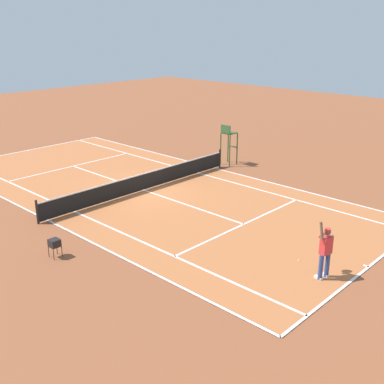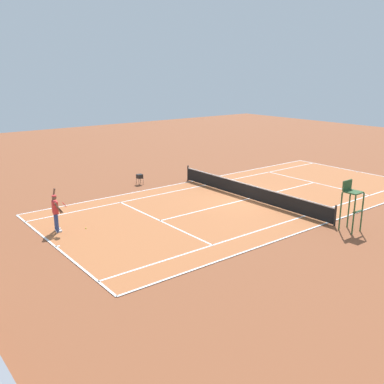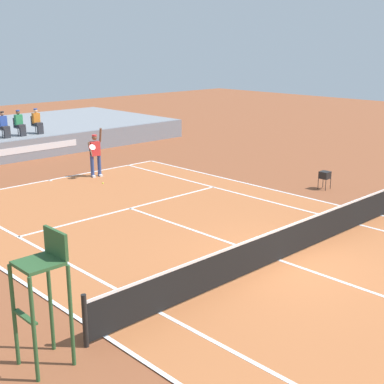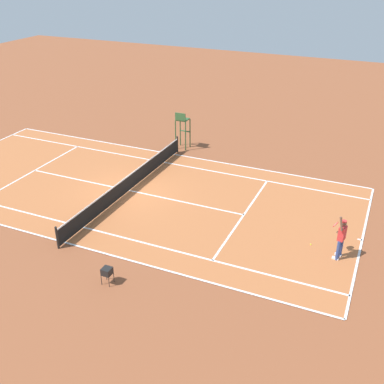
% 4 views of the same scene
% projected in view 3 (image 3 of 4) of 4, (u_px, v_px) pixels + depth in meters
% --- Properties ---
extents(ground_plane, '(80.00, 80.00, 0.00)m').
position_uv_depth(ground_plane, '(280.00, 261.00, 14.07)').
color(ground_plane, brown).
extents(court, '(11.08, 23.88, 0.03)m').
position_uv_depth(court, '(280.00, 261.00, 14.07)').
color(court, '#B76638').
rests_on(court, ground).
extents(net, '(11.98, 0.10, 1.07)m').
position_uv_depth(net, '(281.00, 242.00, 13.93)').
color(net, black).
rests_on(net, ground).
extents(barrier_wall, '(22.87, 0.25, 1.04)m').
position_uv_depth(barrier_wall, '(1.00, 153.00, 25.25)').
color(barrier_wall, gray).
rests_on(barrier_wall, ground).
extents(spectator_seated_4, '(0.44, 0.60, 1.27)m').
position_uv_depth(spectator_seated_4, '(4.00, 125.00, 26.29)').
color(spectator_seated_4, '#474C56').
rests_on(spectator_seated_4, bleacher_platform).
extents(spectator_seated_5, '(0.44, 0.60, 1.27)m').
position_uv_depth(spectator_seated_5, '(20.00, 123.00, 26.83)').
color(spectator_seated_5, '#474C56').
rests_on(spectator_seated_5, bleacher_platform).
extents(spectator_seated_6, '(0.44, 0.60, 1.27)m').
position_uv_depth(spectator_seated_6, '(37.00, 122.00, 27.47)').
color(spectator_seated_6, '#474C56').
rests_on(spectator_seated_6, bleacher_platform).
extents(tennis_player, '(0.82, 0.62, 2.08)m').
position_uv_depth(tennis_player, '(95.00, 154.00, 22.72)').
color(tennis_player, navy).
rests_on(tennis_player, ground).
extents(tennis_ball, '(0.07, 0.07, 0.07)m').
position_uv_depth(tennis_ball, '(103.00, 183.00, 21.79)').
color(tennis_ball, '#D1E533').
rests_on(tennis_ball, ground).
extents(umpire_chair, '(0.77, 0.77, 2.44)m').
position_uv_depth(umpire_chair, '(44.00, 282.00, 9.18)').
color(umpire_chair, '#2D562D').
rests_on(umpire_chair, ground).
extents(ball_hopper, '(0.36, 0.36, 0.70)m').
position_uv_depth(ball_hopper, '(325.00, 175.00, 20.92)').
color(ball_hopper, black).
rests_on(ball_hopper, ground).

